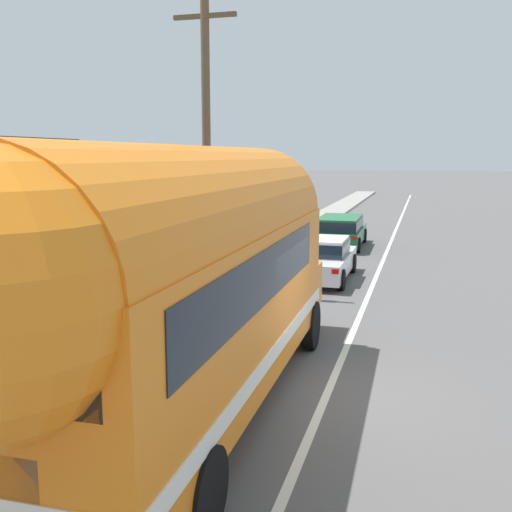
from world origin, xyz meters
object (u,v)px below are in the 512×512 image
(painted_bus, at_px, (178,276))
(car_lead, at_px, (320,257))
(car_second, at_px, (340,229))
(utility_pole, at_px, (206,139))

(painted_bus, height_order, car_lead, painted_bus)
(painted_bus, height_order, car_second, painted_bus)
(car_second, bearing_deg, utility_pole, -104.20)
(utility_pole, height_order, car_second, utility_pole)
(utility_pole, bearing_deg, car_second, 75.80)
(car_lead, bearing_deg, painted_bus, -90.55)
(utility_pole, relative_size, car_lead, 1.99)
(utility_pole, distance_m, car_second, 10.70)
(utility_pole, relative_size, car_second, 1.88)
(painted_bus, xyz_separation_m, car_lead, (0.11, 11.07, -1.58))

